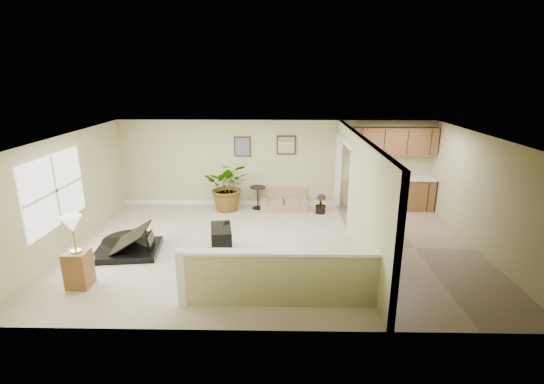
{
  "coord_description": "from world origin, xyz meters",
  "views": [
    {
      "loc": [
        0.12,
        -8.11,
        3.73
      ],
      "look_at": [
        -0.06,
        0.4,
        1.18
      ],
      "focal_mm": 26.0,
      "sensor_mm": 36.0,
      "label": 1
    }
  ],
  "objects_px": {
    "piano_bench": "(221,239)",
    "lamp_stand": "(77,257)",
    "accent_table": "(258,195)",
    "small_plant": "(321,205)",
    "piano": "(127,229)",
    "palm_plant": "(229,187)",
    "loveseat": "(283,199)"
  },
  "relations": [
    {
      "from": "accent_table",
      "to": "palm_plant",
      "type": "height_order",
      "value": "palm_plant"
    },
    {
      "from": "loveseat",
      "to": "small_plant",
      "type": "xyz_separation_m",
      "value": [
        1.03,
        -0.39,
        -0.05
      ]
    },
    {
      "from": "small_plant",
      "to": "lamp_stand",
      "type": "distance_m",
      "value": 6.28
    },
    {
      "from": "piano_bench",
      "to": "accent_table",
      "type": "bearing_deg",
      "value": 77.48
    },
    {
      "from": "piano_bench",
      "to": "lamp_stand",
      "type": "relative_size",
      "value": 0.62
    },
    {
      "from": "piano_bench",
      "to": "loveseat",
      "type": "xyz_separation_m",
      "value": [
        1.37,
        2.92,
        0.0
      ]
    },
    {
      "from": "piano_bench",
      "to": "palm_plant",
      "type": "distance_m",
      "value": 2.79
    },
    {
      "from": "piano",
      "to": "accent_table",
      "type": "distance_m",
      "value": 3.94
    },
    {
      "from": "accent_table",
      "to": "small_plant",
      "type": "distance_m",
      "value": 1.82
    },
    {
      "from": "loveseat",
      "to": "accent_table",
      "type": "distance_m",
      "value": 0.75
    },
    {
      "from": "piano",
      "to": "lamp_stand",
      "type": "distance_m",
      "value": 1.55
    },
    {
      "from": "lamp_stand",
      "to": "piano_bench",
      "type": "bearing_deg",
      "value": 32.61
    },
    {
      "from": "palm_plant",
      "to": "piano",
      "type": "bearing_deg",
      "value": -124.08
    },
    {
      "from": "piano",
      "to": "piano_bench",
      "type": "distance_m",
      "value": 2.06
    },
    {
      "from": "loveseat",
      "to": "palm_plant",
      "type": "xyz_separation_m",
      "value": [
        -1.55,
        -0.16,
        0.4
      ]
    },
    {
      "from": "piano_bench",
      "to": "small_plant",
      "type": "height_order",
      "value": "piano_bench"
    },
    {
      "from": "accent_table",
      "to": "piano_bench",
      "type": "bearing_deg",
      "value": -102.52
    },
    {
      "from": "small_plant",
      "to": "lamp_stand",
      "type": "xyz_separation_m",
      "value": [
        -4.79,
        -4.04,
        0.35
      ]
    },
    {
      "from": "piano",
      "to": "loveseat",
      "type": "xyz_separation_m",
      "value": [
        3.42,
        2.92,
        -0.23
      ]
    },
    {
      "from": "palm_plant",
      "to": "small_plant",
      "type": "xyz_separation_m",
      "value": [
        2.59,
        -0.23,
        -0.46
      ]
    },
    {
      "from": "piano_bench",
      "to": "accent_table",
      "type": "relative_size",
      "value": 1.29
    },
    {
      "from": "piano_bench",
      "to": "lamp_stand",
      "type": "xyz_separation_m",
      "value": [
        -2.38,
        -1.52,
        0.29
      ]
    },
    {
      "from": "accent_table",
      "to": "palm_plant",
      "type": "bearing_deg",
      "value": -171.85
    },
    {
      "from": "piano_bench",
      "to": "palm_plant",
      "type": "xyz_separation_m",
      "value": [
        -0.18,
        2.76,
        0.41
      ]
    },
    {
      "from": "accent_table",
      "to": "lamp_stand",
      "type": "distance_m",
      "value": 5.33
    },
    {
      "from": "piano",
      "to": "accent_table",
      "type": "xyz_separation_m",
      "value": [
        2.69,
        2.88,
        -0.1
      ]
    },
    {
      "from": "accent_table",
      "to": "lamp_stand",
      "type": "height_order",
      "value": "lamp_stand"
    },
    {
      "from": "palm_plant",
      "to": "lamp_stand",
      "type": "bearing_deg",
      "value": -117.2
    },
    {
      "from": "piano_bench",
      "to": "lamp_stand",
      "type": "distance_m",
      "value": 2.84
    },
    {
      "from": "piano",
      "to": "small_plant",
      "type": "distance_m",
      "value": 5.13
    },
    {
      "from": "piano_bench",
      "to": "palm_plant",
      "type": "height_order",
      "value": "palm_plant"
    },
    {
      "from": "piano_bench",
      "to": "palm_plant",
      "type": "bearing_deg",
      "value": 93.7
    }
  ]
}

